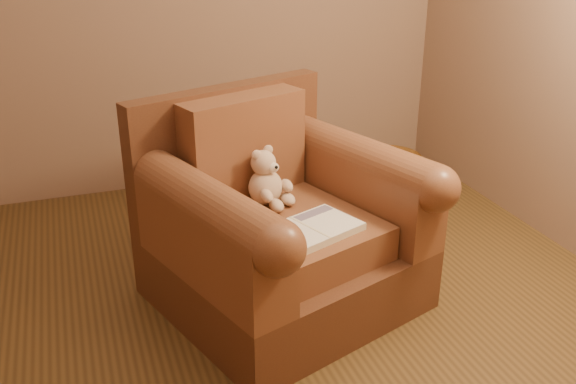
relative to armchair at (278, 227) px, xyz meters
name	(u,v)px	position (x,y,z in m)	size (l,w,h in m)	color
floor	(244,348)	(-0.28, -0.37, -0.38)	(4.00, 4.00, 0.00)	brown
armchair	(278,227)	(0.00, 0.00, 0.00)	(1.39, 1.35, 0.99)	#56301C
teddy_bear	(268,183)	(-0.02, 0.09, 0.20)	(0.22, 0.24, 0.29)	#CFAC90
guidebook	(309,231)	(0.05, -0.28, 0.11)	(0.51, 0.41, 0.04)	beige
side_table	(386,195)	(0.78, 0.38, -0.10)	(0.37, 0.37, 0.52)	#BA8A33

